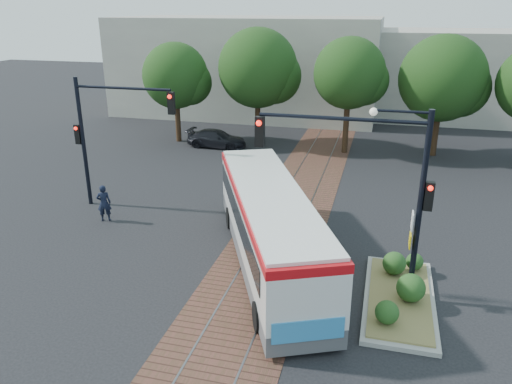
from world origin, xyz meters
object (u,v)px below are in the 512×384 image
traffic_island (400,291)px  parked_car (217,139)px  city_bus (270,223)px  signal_pole_left (103,126)px  signal_pole_main (381,175)px  officer (104,203)px

traffic_island → parked_car: (-11.73, 16.06, 0.25)m
city_bus → signal_pole_left: (-8.53, 3.57, 2.25)m
traffic_island → signal_pole_main: (-0.96, 0.09, 3.83)m
signal_pole_main → officer: (-11.61, 3.19, -3.33)m
traffic_island → officer: bearing=165.4°
officer → parked_car: bearing=-118.4°
city_bus → traffic_island: 5.01m
traffic_island → parked_car: size_ratio=1.30×
signal_pole_main → signal_pole_left: (-12.23, 4.80, -0.29)m
signal_pole_main → traffic_island: bearing=-5.4°
city_bus → officer: city_bus is taller
signal_pole_main → signal_pole_left: size_ratio=1.00×
parked_car → signal_pole_main: bearing=-143.2°
signal_pole_left → officer: (0.62, -1.61, -3.04)m
city_bus → parked_car: size_ratio=2.71×
officer → city_bus: bearing=141.4°
city_bus → parked_car: bearing=91.6°
city_bus → officer: 8.19m
city_bus → signal_pole_main: signal_pole_main is taller
signal_pole_main → officer: signal_pole_main is taller
city_bus → officer: (-7.91, 1.96, -0.79)m
traffic_island → signal_pole_main: signal_pole_main is taller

